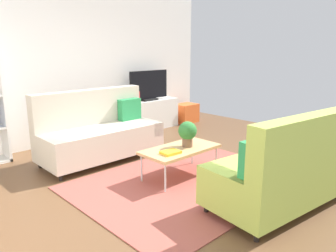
{
  "coord_description": "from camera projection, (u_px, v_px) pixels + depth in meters",
  "views": [
    {
      "loc": [
        -2.98,
        -2.93,
        1.75
      ],
      "look_at": [
        0.18,
        0.39,
        0.65
      ],
      "focal_mm": 34.9,
      "sensor_mm": 36.0,
      "label": 1
    }
  ],
  "objects": [
    {
      "name": "ground_plane",
      "position": [
        178.0,
        179.0,
        4.47
      ],
      "size": [
        7.68,
        7.68,
        0.0
      ],
      "primitive_type": "plane",
      "color": "brown"
    },
    {
      "name": "wall_far",
      "position": [
        72.0,
        64.0,
        6.1
      ],
      "size": [
        6.4,
        0.12,
        2.9
      ],
      "primitive_type": "cube",
      "color": "white",
      "rests_on": "ground_plane"
    },
    {
      "name": "area_rug",
      "position": [
        188.0,
        181.0,
        4.38
      ],
      "size": [
        2.9,
        2.2,
        0.01
      ],
      "primitive_type": "cube",
      "color": "#9E4C42",
      "rests_on": "ground_plane"
    },
    {
      "name": "couch_beige",
      "position": [
        100.0,
        132.0,
        5.19
      ],
      "size": [
        1.9,
        0.84,
        1.1
      ],
      "rotation": [
        0.0,
        0.0,
        3.14
      ],
      "color": "beige",
      "rests_on": "ground_plane"
    },
    {
      "name": "couch_green",
      "position": [
        289.0,
        168.0,
        3.64
      ],
      "size": [
        1.99,
        1.07,
        1.1
      ],
      "rotation": [
        0.0,
        0.0,
        -0.12
      ],
      "color": "#A3BC4C",
      "rests_on": "ground_plane"
    },
    {
      "name": "coffee_table",
      "position": [
        180.0,
        150.0,
        4.46
      ],
      "size": [
        1.1,
        0.56,
        0.42
      ],
      "color": "tan",
      "rests_on": "ground_plane"
    },
    {
      "name": "tv_console",
      "position": [
        149.0,
        115.0,
        7.18
      ],
      "size": [
        1.4,
        0.44,
        0.64
      ],
      "primitive_type": "cube",
      "color": "silver",
      "rests_on": "ground_plane"
    },
    {
      "name": "tv",
      "position": [
        149.0,
        86.0,
        7.01
      ],
      "size": [
        1.0,
        0.2,
        0.64
      ],
      "color": "black",
      "rests_on": "tv_console"
    },
    {
      "name": "storage_trunk",
      "position": [
        186.0,
        113.0,
        7.87
      ],
      "size": [
        0.52,
        0.4,
        0.44
      ],
      "primitive_type": "cube",
      "color": "orange",
      "rests_on": "ground_plane"
    },
    {
      "name": "potted_plant",
      "position": [
        188.0,
        132.0,
        4.47
      ],
      "size": [
        0.26,
        0.26,
        0.35
      ],
      "color": "brown",
      "rests_on": "coffee_table"
    },
    {
      "name": "table_book_0",
      "position": [
        171.0,
        152.0,
        4.21
      ],
      "size": [
        0.25,
        0.2,
        0.04
      ],
      "primitive_type": "cube",
      "rotation": [
        0.0,
        0.0,
        -0.09
      ],
      "color": "gold",
      "rests_on": "coffee_table"
    },
    {
      "name": "vase_0",
      "position": [
        125.0,
        100.0,
        6.73
      ],
      "size": [
        0.11,
        0.11,
        0.14
      ],
      "primitive_type": "cylinder",
      "color": "silver",
      "rests_on": "tv_console"
    },
    {
      "name": "bottle_0",
      "position": [
        135.0,
        97.0,
        6.77
      ],
      "size": [
        0.06,
        0.06,
        0.23
      ],
      "primitive_type": "cylinder",
      "color": "red",
      "rests_on": "tv_console"
    },
    {
      "name": "bottle_1",
      "position": [
        139.0,
        97.0,
        6.85
      ],
      "size": [
        0.05,
        0.05,
        0.23
      ],
      "primitive_type": "cylinder",
      "color": "red",
      "rests_on": "tv_console"
    }
  ]
}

